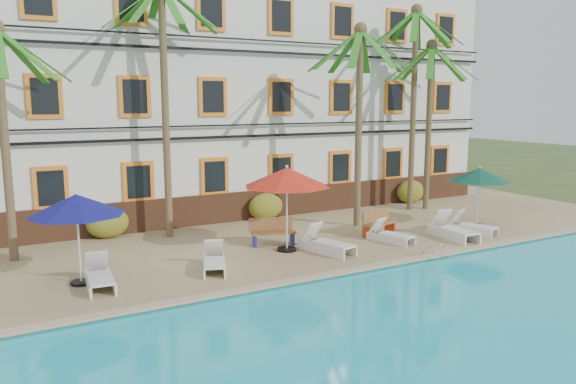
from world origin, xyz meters
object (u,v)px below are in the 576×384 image
lounger_f (471,226)px  bench_left (273,231)px  pool_ladder (437,257)px  palm_c (359,98)px  umbrella_red (287,178)px  palm_a (2,108)px  lounger_b (214,261)px  lounger_c (326,243)px  umbrella_blue (76,205)px  bench_right (378,222)px  palm_e (430,102)px  lounger_a (99,277)px  palm_d (414,82)px  umbrella_green (479,175)px  palm_b (164,77)px  lounger_d (390,235)px  lounger_e (452,230)px

lounger_f → bench_left: 7.46m
pool_ladder → palm_c: bearing=84.7°
umbrella_red → bench_left: (-0.03, 0.91, -1.94)m
palm_a → lounger_b: palm_a is taller
umbrella_red → lounger_c: umbrella_red is taller
umbrella_blue → bench_right: bearing=2.7°
palm_a → umbrella_blue: size_ratio=2.85×
palm_c → palm_e: 5.00m
palm_e → lounger_a: 16.23m
palm_d → umbrella_green: 5.35m
lounger_b → bench_right: bench_right is taller
lounger_a → umbrella_blue: bearing=128.4°
palm_e → palm_c: bearing=-164.6°
palm_b → umbrella_green: size_ratio=3.80×
palm_e → lounger_f: palm_e is taller
palm_d → palm_e: size_ratio=1.19×
palm_d → pool_ladder: (-4.55, -6.41, -5.64)m
lounger_f → palm_e: bearing=66.8°
lounger_c → palm_e: bearing=26.5°
palm_e → lounger_c: palm_e is taller
umbrella_red → lounger_f: 7.54m
lounger_d → lounger_a: bearing=179.7°
palm_a → palm_e: 16.88m
umbrella_red → lounger_c: 2.48m
palm_b → pool_ladder: palm_b is taller
palm_d → lounger_d: size_ratio=5.05×
umbrella_green → lounger_b: umbrella_green is taller
lounger_d → bench_left: bench_left is taller
lounger_d → bench_right: 1.09m
umbrella_green → lounger_a: umbrella_green is taller
umbrella_green → lounger_b: size_ratio=1.29×
palm_a → lounger_a: 6.07m
palm_d → lounger_d: palm_d is taller
palm_b → lounger_e: 11.48m
lounger_d → pool_ladder: size_ratio=2.38×
palm_c → umbrella_green: (4.05, -2.36, -2.93)m
lounger_e → umbrella_red: bearing=166.5°
palm_a → palm_b: (5.12, 0.67, 1.03)m
lounger_d → lounger_e: (2.29, -0.67, 0.06)m
palm_d → palm_a: bearing=-178.9°
umbrella_blue → palm_d: bearing=14.0°
lounger_d → pool_ladder: bearing=-88.3°
umbrella_blue → lounger_d: umbrella_blue is taller
palm_a → umbrella_green: size_ratio=3.04×
palm_d → lounger_d: bearing=-137.7°
palm_a → umbrella_green: (16.10, -3.61, -2.62)m
palm_e → lounger_e: bearing=-123.4°
umbrella_blue → lounger_e: umbrella_blue is taller
palm_e → lounger_a: (-15.09, -3.91, -4.52)m
bench_right → lounger_b: bearing=-171.0°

